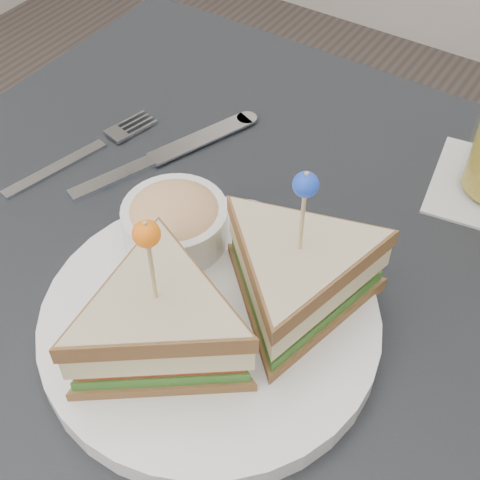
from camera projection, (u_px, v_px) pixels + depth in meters
name	position (u px, v px, depth m)	size (l,w,h in m)	color
table	(227.00, 325.00, 0.68)	(0.80, 0.80, 0.75)	black
plate_meal	(219.00, 296.00, 0.55)	(0.34, 0.33, 0.17)	white
cutlery_fork	(89.00, 150.00, 0.75)	(0.07, 0.20, 0.01)	#B5BAC0
cutlery_knife	(160.00, 157.00, 0.74)	(0.11, 0.23, 0.01)	white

